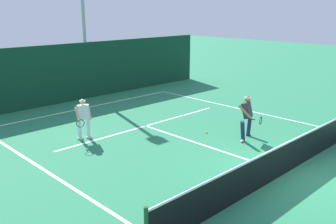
{
  "coord_description": "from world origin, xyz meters",
  "views": [
    {
      "loc": [
        -9.61,
        -4.84,
        4.7
      ],
      "look_at": [
        -0.35,
        4.65,
        1.0
      ],
      "focal_mm": 40.1,
      "sensor_mm": 36.0,
      "label": 1
    }
  ],
  "objects_px": {
    "player_far": "(83,117)",
    "tennis_ball": "(206,132)",
    "player_near": "(247,115)",
    "light_pole": "(83,8)"
  },
  "relations": [
    {
      "from": "tennis_ball",
      "to": "player_near",
      "type": "bearing_deg",
      "value": -68.1
    },
    {
      "from": "player_near",
      "to": "tennis_ball",
      "type": "xyz_separation_m",
      "value": [
        -0.57,
        1.42,
        -0.86
      ]
    },
    {
      "from": "player_far",
      "to": "tennis_ball",
      "type": "height_order",
      "value": "player_far"
    },
    {
      "from": "tennis_ball",
      "to": "light_pole",
      "type": "height_order",
      "value": "light_pole"
    },
    {
      "from": "player_far",
      "to": "light_pole",
      "type": "relative_size",
      "value": 0.2
    },
    {
      "from": "player_far",
      "to": "tennis_ball",
      "type": "distance_m",
      "value": 4.7
    },
    {
      "from": "player_far",
      "to": "tennis_ball",
      "type": "relative_size",
      "value": 23.0
    },
    {
      "from": "player_far",
      "to": "player_near",
      "type": "bearing_deg",
      "value": 152.92
    },
    {
      "from": "player_far",
      "to": "tennis_ball",
      "type": "xyz_separation_m",
      "value": [
        3.74,
        -2.74,
        -0.8
      ]
    },
    {
      "from": "tennis_ball",
      "to": "light_pole",
      "type": "distance_m",
      "value": 10.45
    }
  ]
}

